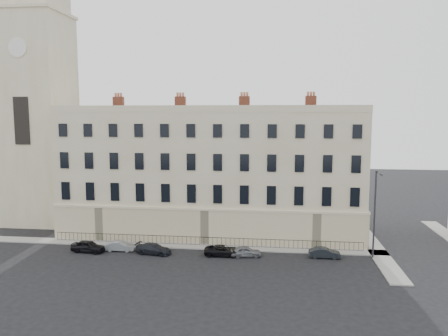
{
  "coord_description": "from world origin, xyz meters",
  "views": [
    {
      "loc": [
        2.03,
        -41.87,
        14.82
      ],
      "look_at": [
        -4.27,
        10.0,
        8.36
      ],
      "focal_mm": 35.0,
      "sensor_mm": 36.0,
      "label": 1
    }
  ],
  "objects_px": {
    "car_a": "(88,246)",
    "car_c": "(154,249)",
    "car_d": "(223,251)",
    "car_b": "(120,246)",
    "car_e": "(246,252)",
    "streetlamp": "(375,211)",
    "car_f": "(325,253)"
  },
  "relations": [
    {
      "from": "car_c",
      "to": "car_f",
      "type": "height_order",
      "value": "car_c"
    },
    {
      "from": "car_a",
      "to": "car_e",
      "type": "distance_m",
      "value": 17.03
    },
    {
      "from": "car_a",
      "to": "car_c",
      "type": "xyz_separation_m",
      "value": [
        7.19,
        0.22,
        -0.07
      ]
    },
    {
      "from": "car_b",
      "to": "streetlamp",
      "type": "height_order",
      "value": "streetlamp"
    },
    {
      "from": "car_c",
      "to": "car_f",
      "type": "relative_size",
      "value": 1.18
    },
    {
      "from": "car_d",
      "to": "car_e",
      "type": "height_order",
      "value": "same"
    },
    {
      "from": "car_b",
      "to": "car_f",
      "type": "relative_size",
      "value": 0.99
    },
    {
      "from": "car_d",
      "to": "car_f",
      "type": "height_order",
      "value": "car_d"
    },
    {
      "from": "car_b",
      "to": "car_c",
      "type": "height_order",
      "value": "car_c"
    },
    {
      "from": "car_d",
      "to": "streetlamp",
      "type": "xyz_separation_m",
      "value": [
        15.51,
        0.87,
        4.53
      ]
    },
    {
      "from": "car_b",
      "to": "car_a",
      "type": "bearing_deg",
      "value": 101.46
    },
    {
      "from": "car_c",
      "to": "car_d",
      "type": "xyz_separation_m",
      "value": [
        7.42,
        0.34,
        -0.01
      ]
    },
    {
      "from": "car_d",
      "to": "car_f",
      "type": "distance_m",
      "value": 10.56
    },
    {
      "from": "car_d",
      "to": "car_a",
      "type": "bearing_deg",
      "value": 90.1
    },
    {
      "from": "car_c",
      "to": "car_a",
      "type": "bearing_deg",
      "value": 100.99
    },
    {
      "from": "car_a",
      "to": "car_d",
      "type": "distance_m",
      "value": 14.62
    },
    {
      "from": "car_c",
      "to": "streetlamp",
      "type": "distance_m",
      "value": 23.4
    },
    {
      "from": "car_c",
      "to": "car_e",
      "type": "distance_m",
      "value": 9.84
    },
    {
      "from": "car_b",
      "to": "car_f",
      "type": "xyz_separation_m",
      "value": [
        21.9,
        0.28,
        0.0
      ]
    },
    {
      "from": "car_f",
      "to": "streetlamp",
      "type": "distance_m",
      "value": 6.73
    },
    {
      "from": "car_a",
      "to": "car_e",
      "type": "xyz_separation_m",
      "value": [
        17.02,
        0.5,
        -0.09
      ]
    },
    {
      "from": "car_a",
      "to": "car_d",
      "type": "relative_size",
      "value": 0.94
    },
    {
      "from": "car_b",
      "to": "car_c",
      "type": "distance_m",
      "value": 3.98
    },
    {
      "from": "car_f",
      "to": "car_c",
      "type": "bearing_deg",
      "value": 93.21
    },
    {
      "from": "car_a",
      "to": "streetlamp",
      "type": "distance_m",
      "value": 30.47
    },
    {
      "from": "car_c",
      "to": "car_e",
      "type": "relative_size",
      "value": 1.2
    },
    {
      "from": "car_a",
      "to": "car_b",
      "type": "xyz_separation_m",
      "value": [
        3.26,
        0.81,
        -0.1
      ]
    },
    {
      "from": "car_d",
      "to": "car_e",
      "type": "relative_size",
      "value": 1.23
    },
    {
      "from": "car_b",
      "to": "car_d",
      "type": "height_order",
      "value": "car_d"
    },
    {
      "from": "streetlamp",
      "to": "car_d",
      "type": "bearing_deg",
      "value": -171.81
    },
    {
      "from": "car_b",
      "to": "streetlamp",
      "type": "xyz_separation_m",
      "value": [
        26.85,
        0.62,
        4.54
      ]
    },
    {
      "from": "streetlamp",
      "to": "car_b",
      "type": "bearing_deg",
      "value": -173.72
    }
  ]
}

